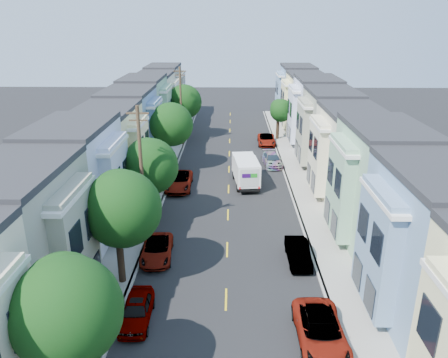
% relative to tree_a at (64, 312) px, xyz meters
% --- Properties ---
extents(ground, '(160.00, 160.00, 0.00)m').
position_rel_tree_a_xyz_m(ground, '(6.30, 13.75, -4.90)').
color(ground, black).
rests_on(ground, ground).
extents(road_slab, '(12.00, 70.00, 0.02)m').
position_rel_tree_a_xyz_m(road_slab, '(6.30, 28.75, -4.89)').
color(road_slab, black).
rests_on(road_slab, ground).
extents(curb_left, '(0.30, 70.00, 0.15)m').
position_rel_tree_a_xyz_m(curb_left, '(0.25, 28.75, -4.82)').
color(curb_left, gray).
rests_on(curb_left, ground).
extents(curb_right, '(0.30, 70.00, 0.15)m').
position_rel_tree_a_xyz_m(curb_right, '(12.35, 28.75, -4.82)').
color(curb_right, gray).
rests_on(curb_right, ground).
extents(sidewalk_left, '(2.60, 70.00, 0.15)m').
position_rel_tree_a_xyz_m(sidewalk_left, '(-1.05, 28.75, -4.82)').
color(sidewalk_left, gray).
rests_on(sidewalk_left, ground).
extents(sidewalk_right, '(2.60, 70.00, 0.15)m').
position_rel_tree_a_xyz_m(sidewalk_right, '(13.65, 28.75, -4.82)').
color(sidewalk_right, gray).
rests_on(sidewalk_right, ground).
extents(centerline, '(0.12, 70.00, 0.01)m').
position_rel_tree_a_xyz_m(centerline, '(6.30, 28.75, -4.90)').
color(centerline, gold).
rests_on(centerline, ground).
extents(townhouse_row_left, '(5.00, 70.00, 8.50)m').
position_rel_tree_a_xyz_m(townhouse_row_left, '(-4.85, 28.75, -4.90)').
color(townhouse_row_left, beige).
rests_on(townhouse_row_left, ground).
extents(townhouse_row_right, '(5.00, 70.00, 8.50)m').
position_rel_tree_a_xyz_m(townhouse_row_right, '(17.45, 28.75, -4.90)').
color(townhouse_row_right, beige).
rests_on(townhouse_row_right, ground).
extents(tree_a, '(4.48, 4.48, 7.16)m').
position_rel_tree_a_xyz_m(tree_a, '(0.00, 0.00, 0.00)').
color(tree_a, black).
rests_on(tree_a, ground).
extents(tree_b, '(4.70, 4.70, 7.50)m').
position_rel_tree_a_xyz_m(tree_b, '(0.00, 9.42, 0.24)').
color(tree_b, black).
rests_on(tree_b, ground).
extents(tree_c, '(4.53, 4.53, 7.03)m').
position_rel_tree_a_xyz_m(tree_c, '(0.00, 18.52, -0.15)').
color(tree_c, black).
rests_on(tree_c, ground).
extents(tree_d, '(4.70, 4.70, 7.51)m').
position_rel_tree_a_xyz_m(tree_d, '(0.00, 31.43, 0.24)').
color(tree_d, black).
rests_on(tree_d, ground).
extents(tree_e, '(4.70, 4.70, 7.47)m').
position_rel_tree_a_xyz_m(tree_e, '(0.00, 45.22, 0.21)').
color(tree_e, black).
rests_on(tree_e, ground).
extents(tree_far_r, '(3.10, 3.10, 5.61)m').
position_rel_tree_a_xyz_m(tree_far_r, '(13.20, 44.70, -0.88)').
color(tree_far_r, black).
rests_on(tree_far_r, ground).
extents(utility_pole_near, '(1.60, 0.26, 10.00)m').
position_rel_tree_a_xyz_m(utility_pole_near, '(0.00, 15.75, 0.26)').
color(utility_pole_near, '#42301E').
rests_on(utility_pole_near, ground).
extents(utility_pole_far, '(1.60, 0.26, 10.00)m').
position_rel_tree_a_xyz_m(utility_pole_far, '(0.00, 41.75, 0.26)').
color(utility_pole_far, '#42301E').
rests_on(utility_pole_far, ground).
extents(fedex_truck, '(2.22, 5.76, 2.76)m').
position_rel_tree_a_xyz_m(fedex_truck, '(8.01, 27.11, -3.35)').
color(fedex_truck, white).
rests_on(fedex_truck, ground).
extents(lead_sedan, '(2.01, 4.19, 1.31)m').
position_rel_tree_a_xyz_m(lead_sedan, '(8.71, 33.20, -4.24)').
color(lead_sedan, black).
rests_on(lead_sedan, ground).
extents(parked_left_b, '(1.73, 4.25, 1.37)m').
position_rel_tree_a_xyz_m(parked_left_b, '(1.40, 5.73, -4.21)').
color(parked_left_b, black).
rests_on(parked_left_b, ground).
extents(parked_left_c, '(2.41, 4.68, 1.26)m').
position_rel_tree_a_xyz_m(parked_left_c, '(1.40, 12.53, -4.27)').
color(parked_left_c, '#8C949A').
rests_on(parked_left_c, ground).
extents(parked_left_d, '(2.63, 5.48, 1.51)m').
position_rel_tree_a_xyz_m(parked_left_d, '(1.40, 25.90, -4.14)').
color(parked_left_d, '#450E14').
rests_on(parked_left_d, ground).
extents(parked_right_a, '(2.45, 5.25, 1.45)m').
position_rel_tree_a_xyz_m(parked_right_a, '(11.20, 4.11, -4.17)').
color(parked_right_a, slate).
rests_on(parked_right_a, ground).
extents(parked_right_b, '(1.48, 4.06, 1.35)m').
position_rel_tree_a_xyz_m(parked_right_b, '(11.20, 12.20, -4.22)').
color(parked_right_b, silver).
rests_on(parked_right_b, ground).
extents(parked_right_c, '(2.31, 4.68, 1.36)m').
position_rel_tree_a_xyz_m(parked_right_c, '(11.20, 33.28, -4.22)').
color(parked_right_c, black).
rests_on(parked_right_c, ground).
extents(parked_right_d, '(2.32, 4.89, 1.35)m').
position_rel_tree_a_xyz_m(parked_right_d, '(11.20, 42.05, -4.22)').
color(parked_right_d, '#0B1740').
rests_on(parked_right_d, ground).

